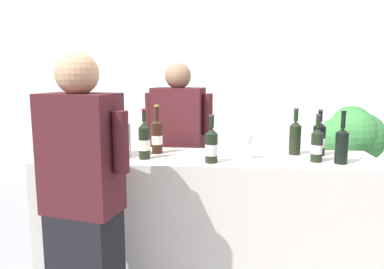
# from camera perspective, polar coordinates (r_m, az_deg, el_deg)

# --- Properties ---
(wall_back) EXTENTS (8.00, 0.10, 2.80)m
(wall_back) POSITION_cam_1_polar(r_m,az_deg,el_deg) (5.09, 3.80, 7.38)
(wall_back) COLOR white
(wall_back) RESTS_ON ground_plane
(counter) EXTENTS (2.26, 0.57, 1.01)m
(counter) POSITION_cam_1_polar(r_m,az_deg,el_deg) (2.71, 2.12, -13.88)
(counter) COLOR beige
(counter) RESTS_ON ground_plane
(wine_bottle_0) EXTENTS (0.08, 0.08, 0.30)m
(wine_bottle_0) POSITION_cam_1_polar(r_m,az_deg,el_deg) (2.37, 2.96, -1.65)
(wine_bottle_0) COLOR black
(wine_bottle_0) RESTS_ON counter
(wine_bottle_1) EXTENTS (0.08, 0.08, 0.33)m
(wine_bottle_1) POSITION_cam_1_polar(r_m,az_deg,el_deg) (2.48, -7.22, -0.92)
(wine_bottle_1) COLOR black
(wine_bottle_1) RESTS_ON counter
(wine_bottle_2) EXTENTS (0.08, 0.08, 0.33)m
(wine_bottle_2) POSITION_cam_1_polar(r_m,az_deg,el_deg) (2.51, 21.73, -1.42)
(wine_bottle_2) COLOR black
(wine_bottle_2) RESTS_ON counter
(wine_bottle_3) EXTENTS (0.08, 0.08, 0.34)m
(wine_bottle_3) POSITION_cam_1_polar(r_m,az_deg,el_deg) (2.65, -5.31, -0.24)
(wine_bottle_3) COLOR black
(wine_bottle_3) RESTS_ON counter
(wine_bottle_4) EXTENTS (0.08, 0.08, 0.32)m
(wine_bottle_4) POSITION_cam_1_polar(r_m,az_deg,el_deg) (2.71, 18.68, -0.63)
(wine_bottle_4) COLOR black
(wine_bottle_4) RESTS_ON counter
(wine_bottle_5) EXTENTS (0.08, 0.08, 0.32)m
(wine_bottle_5) POSITION_cam_1_polar(r_m,az_deg,el_deg) (2.69, 15.34, -0.31)
(wine_bottle_5) COLOR black
(wine_bottle_5) RESTS_ON counter
(wine_bottle_6) EXTENTS (0.07, 0.07, 0.30)m
(wine_bottle_6) POSITION_cam_1_polar(r_m,az_deg,el_deg) (2.51, 18.38, -1.49)
(wine_bottle_6) COLOR black
(wine_bottle_6) RESTS_ON counter
(wine_bottle_7) EXTENTS (0.07, 0.07, 0.34)m
(wine_bottle_7) POSITION_cam_1_polar(r_m,az_deg,el_deg) (2.80, -13.01, 0.04)
(wine_bottle_7) COLOR black
(wine_bottle_7) RESTS_ON counter
(wine_glass) EXTENTS (0.08, 0.08, 0.19)m
(wine_glass) POSITION_cam_1_polar(r_m,az_deg,el_deg) (2.47, 8.26, -0.82)
(wine_glass) COLOR silver
(wine_glass) RESTS_ON counter
(ice_bucket) EXTENTS (0.23, 0.23, 0.23)m
(ice_bucket) POSITION_cam_1_polar(r_m,az_deg,el_deg) (2.58, -11.69, -0.76)
(ice_bucket) COLOR silver
(ice_bucket) RESTS_ON counter
(person_server) EXTENTS (0.56, 0.30, 1.65)m
(person_server) POSITION_cam_1_polar(r_m,az_deg,el_deg) (3.16, -2.05, -4.67)
(person_server) COLOR black
(person_server) RESTS_ON ground_plane
(person_guest) EXTENTS (0.53, 0.32, 1.68)m
(person_guest) POSITION_cam_1_polar(r_m,az_deg,el_deg) (2.10, -16.04, -11.88)
(person_guest) COLOR black
(person_guest) RESTS_ON ground_plane
(potted_shrub) EXTENTS (0.64, 0.56, 1.26)m
(potted_shrub) POSITION_cam_1_polar(r_m,az_deg,el_deg) (3.87, 23.03, -2.27)
(potted_shrub) COLOR brown
(potted_shrub) RESTS_ON ground_plane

